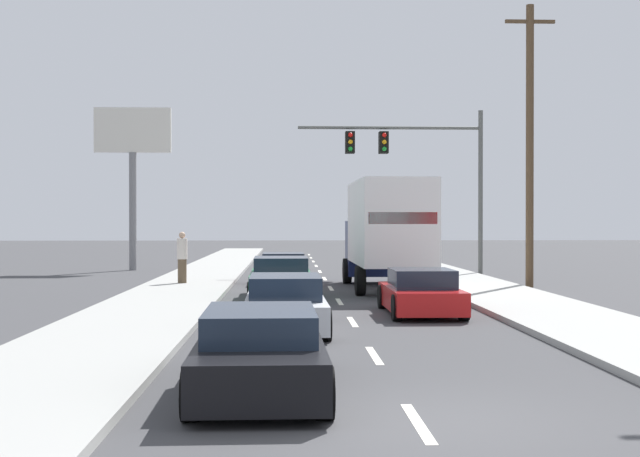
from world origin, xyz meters
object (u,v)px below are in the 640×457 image
car_maroon (283,269)px  roadside_billboard (133,156)px  traffic_signal_mast (407,156)px  pedestrian_mid_block (182,257)px  car_black (260,352)px  car_green (281,279)px  car_silver (285,305)px  car_red (421,293)px  utility_pole_mid (530,142)px  box_truck (387,229)px

car_maroon → roadside_billboard: bearing=128.6°
traffic_signal_mast → pedestrian_mid_block: bearing=-146.6°
car_black → car_green: bearing=89.3°
car_maroon → car_silver: size_ratio=0.90×
pedestrian_mid_block → car_red: bearing=-52.3°
traffic_signal_mast → car_silver: bearing=-106.0°
car_maroon → car_green: car_green is taller
car_silver → traffic_signal_mast: 19.69m
car_silver → car_green: bearing=91.1°
utility_pole_mid → car_silver: bearing=-127.0°
car_maroon → car_red: 11.28m
pedestrian_mid_block → traffic_signal_mast: bearing=33.4°
car_silver → roadside_billboard: roadside_billboard is taller
car_maroon → pedestrian_mid_block: bearing=-160.1°
car_black → roadside_billboard: 30.86m
car_red → traffic_signal_mast: 16.15m
car_silver → pedestrian_mid_block: pedestrian_mid_block is taller
traffic_signal_mast → car_red: bearing=-96.8°
car_silver → pedestrian_mid_block: bearing=106.9°
car_red → roadside_billboard: 23.32m
car_green → car_maroon: bearing=89.5°
car_green → utility_pole_mid: size_ratio=0.46×
car_maroon → traffic_signal_mast: traffic_signal_mast is taller
car_green → pedestrian_mid_block: pedestrian_mid_block is taller
car_maroon → box_truck: bearing=-41.2°
traffic_signal_mast → roadside_billboard: 13.58m
traffic_signal_mast → roadside_billboard: (-12.77, 4.62, 0.34)m
box_truck → traffic_signal_mast: size_ratio=0.98×
roadside_billboard → pedestrian_mid_block: bearing=-70.7°
car_maroon → pedestrian_mid_block: pedestrian_mid_block is taller
car_silver → car_red: bearing=41.3°
car_silver → car_black: car_silver is taller
car_green → roadside_billboard: roadside_billboard is taller
utility_pole_mid → roadside_billboard: bearing=145.1°
car_green → car_silver: car_green is taller
car_green → pedestrian_mid_block: (-3.62, 4.71, 0.49)m
traffic_signal_mast → utility_pole_mid: size_ratio=0.80×
car_silver → car_black: size_ratio=0.98×
utility_pole_mid → pedestrian_mid_block: bearing=176.6°
car_maroon → roadside_billboard: 12.87m
car_green → pedestrian_mid_block: size_ratio=2.49×
car_black → roadside_billboard: bearing=103.6°
car_green → car_black: 14.30m
car_silver → roadside_billboard: size_ratio=0.57×
car_maroon → car_black: 20.34m
car_black → pedestrian_mid_block: 19.32m
car_maroon → utility_pole_mid: 10.26m
car_red → traffic_signal_mast: (1.82, 15.34, 4.71)m
box_truck → pedestrian_mid_block: size_ratio=4.31×
traffic_signal_mast → car_green: bearing=-117.0°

